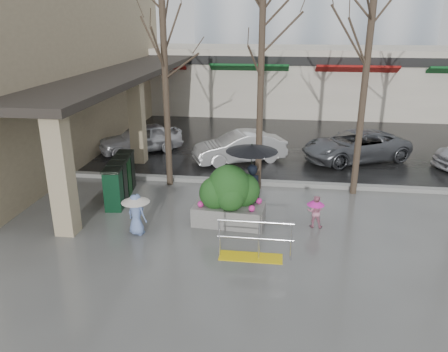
% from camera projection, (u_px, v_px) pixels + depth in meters
% --- Properties ---
extents(ground, '(120.00, 120.00, 0.00)m').
position_uv_depth(ground, '(208.00, 233.00, 12.32)').
color(ground, '#51514F').
rests_on(ground, ground).
extents(street_asphalt, '(120.00, 36.00, 0.01)m').
position_uv_depth(street_asphalt, '(256.00, 99.00, 32.83)').
color(street_asphalt, black).
rests_on(street_asphalt, ground).
extents(curb, '(120.00, 0.30, 0.15)m').
position_uv_depth(curb, '(226.00, 181.00, 16.02)').
color(curb, gray).
rests_on(curb, ground).
extents(near_building, '(6.00, 18.00, 8.00)m').
position_uv_depth(near_building, '(38.00, 59.00, 19.52)').
color(near_building, tan).
rests_on(near_building, ground).
extents(canopy_slab, '(2.80, 18.00, 0.25)m').
position_uv_depth(canopy_slab, '(129.00, 68.00, 19.13)').
color(canopy_slab, '#2D2823').
rests_on(canopy_slab, pillar_front).
extents(pillar_front, '(0.55, 0.55, 3.50)m').
position_uv_depth(pillar_front, '(61.00, 174.00, 11.74)').
color(pillar_front, tan).
rests_on(pillar_front, ground).
extents(pillar_back, '(0.55, 0.55, 3.50)m').
position_uv_depth(pillar_back, '(137.00, 121.00, 17.79)').
color(pillar_back, tan).
rests_on(pillar_back, ground).
extents(storefront_row, '(34.00, 6.74, 4.00)m').
position_uv_depth(storefront_row, '(284.00, 79.00, 28.14)').
color(storefront_row, beige).
rests_on(storefront_row, ground).
extents(handrail, '(1.90, 0.50, 1.03)m').
position_uv_depth(handrail, '(253.00, 244.00, 10.91)').
color(handrail, yellow).
rests_on(handrail, ground).
extents(tree_west, '(3.20, 3.20, 6.80)m').
position_uv_depth(tree_west, '(163.00, 38.00, 14.19)').
color(tree_west, '#382B21').
rests_on(tree_west, ground).
extents(tree_midwest, '(3.20, 3.20, 7.00)m').
position_uv_depth(tree_midwest, '(262.00, 34.00, 13.75)').
color(tree_midwest, '#382B21').
rests_on(tree_midwest, ground).
extents(tree_mideast, '(3.20, 3.20, 6.50)m').
position_uv_depth(tree_mideast, '(369.00, 47.00, 13.47)').
color(tree_mideast, '#382B21').
rests_on(tree_mideast, ground).
extents(woman, '(1.51, 1.51, 2.34)m').
position_uv_depth(woman, '(251.00, 171.00, 12.71)').
color(woman, black).
rests_on(woman, ground).
extents(child_pink, '(0.51, 0.51, 0.96)m').
position_uv_depth(child_pink, '(315.00, 209.00, 12.49)').
color(child_pink, '#CC7C96').
rests_on(child_pink, ground).
extents(child_blue, '(0.79, 0.79, 1.19)m').
position_uv_depth(child_blue, '(136.00, 210.00, 12.02)').
color(child_blue, '#6D87C2').
rests_on(child_blue, ground).
extents(planter, '(2.13, 1.24, 1.80)m').
position_uv_depth(planter, '(230.00, 196.00, 12.62)').
color(planter, slate).
rests_on(planter, ground).
extents(news_boxes, '(0.85, 2.47, 1.35)m').
position_uv_depth(news_boxes, '(120.00, 179.00, 14.47)').
color(news_boxes, '#0B331C').
rests_on(news_boxes, ground).
extents(car_a, '(3.92, 3.25, 1.26)m').
position_uv_depth(car_a, '(141.00, 138.00, 19.60)').
color(car_a, '#B6B6BB').
rests_on(car_a, ground).
extents(car_b, '(4.03, 2.81, 1.26)m').
position_uv_depth(car_b, '(240.00, 147.00, 18.22)').
color(car_b, silver).
rests_on(car_b, ground).
extents(car_c, '(4.99, 3.80, 1.26)m').
position_uv_depth(car_c, '(355.00, 146.00, 18.42)').
color(car_c, '#585B60').
rests_on(car_c, ground).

